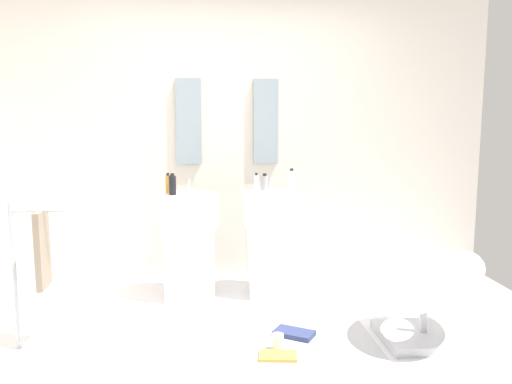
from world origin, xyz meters
The scene contains 18 objects.
ground_plane centered at (0.00, 0.00, -0.02)m, with size 4.80×3.60×0.04m, color silver.
rear_partition centered at (0.00, 1.65, 1.30)m, with size 4.80×0.10×2.60m, color beige.
pedestal_sink_left centered at (-0.35, 1.11, 0.47)m, with size 0.48×0.48×0.96m.
pedestal_sink_right centered at (0.35, 1.11, 0.47)m, with size 0.48×0.48×0.96m.
vanity_mirror_left centered at (-0.35, 1.58, 1.44)m, with size 0.22×0.03×0.75m, color #8C9EA8.
vanity_mirror_right centered at (0.35, 1.58, 1.44)m, with size 0.22×0.03×0.75m, color #8C9EA8.
lounge_chair centered at (1.22, 0.05, 0.35)m, with size 1.04×1.04×0.65m.
towel_rack centered at (-1.28, 0.21, 0.63)m, with size 0.37×0.22×0.95m.
area_rug centered at (0.36, 0.01, 0.01)m, with size 1.06×0.86×0.01m, color #B2B2B7.
magazine_navy centered at (0.37, 0.19, 0.03)m, with size 0.27×0.15×0.03m, color navy.
magazine_ochre centered at (0.22, -0.12, 0.02)m, with size 0.23×0.14×0.02m, color gold.
coffee_mug centered at (0.23, -0.02, 0.06)m, with size 0.08×0.08×0.11m, color white.
soap_bottle_amber centered at (-0.51, 1.13, 0.94)m, with size 0.04×0.04×0.17m.
soap_bottle_white centered at (0.51, 1.15, 0.95)m, with size 0.05×0.05×0.19m.
soap_bottle_black centered at (-0.47, 1.06, 0.94)m, with size 0.06×0.06×0.17m.
soap_bottle_grey centered at (0.30, 1.25, 0.93)m, with size 0.06×0.06×0.14m.
soap_bottle_green centered at (-0.47, 1.13, 0.93)m, with size 0.05×0.05×0.14m.
soap_bottle_clear centered at (0.22, 1.18, 0.93)m, with size 0.04×0.04×0.16m.
Camera 1 is at (-0.24, -3.18, 1.50)m, focal length 37.09 mm.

